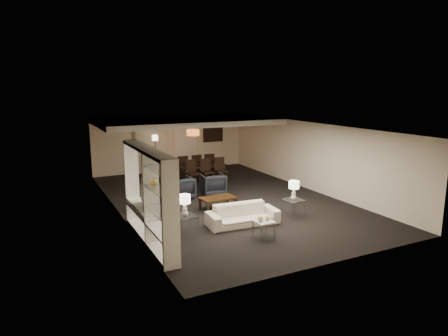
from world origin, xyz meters
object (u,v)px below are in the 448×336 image
sofa (243,215)px  chair_nr (221,170)px  table_lamp_left (185,205)px  chair_fl (182,167)px  chair_fm (195,166)px  armchair_left (181,188)px  chair_fr (208,165)px  floor_speaker (129,195)px  chair_nm (208,172)px  floor_lamp (156,155)px  pendant_light (193,133)px  armchair_right (213,184)px  vase_amber (154,182)px  table_lamp_right (294,190)px  marble_table (264,229)px  coffee_table (218,203)px  side_table_right (293,208)px  television (144,195)px  chair_nl (193,173)px  dining_table (201,172)px  vase_blue (165,213)px  side_table_left (185,225)px

sofa → chair_nr: bearing=75.0°
table_lamp_left → chair_nr: 5.88m
chair_fl → chair_fm: (0.60, 0.00, 0.00)m
armchair_left → chair_fr: (2.27, 2.81, 0.13)m
chair_fl → chair_fm: size_ratio=1.00×
floor_speaker → chair_nm: 4.25m
floor_lamp → chair_nr: bearing=-51.5°
armchair_left → chair_nm: 2.25m
pendant_light → armchair_right: (-0.35, -2.69, -1.55)m
vase_amber → table_lamp_right: bearing=8.1°
marble_table → floor_lamp: 8.40m
armchair_left → marble_table: armchair_left is taller
marble_table → table_lamp_left: bearing=147.1°
coffee_table → chair_fm: bearing=76.7°
sofa → armchair_left: size_ratio=2.45×
chair_fm → side_table_right: bearing=96.7°
television → chair_nl: (3.10, 4.39, -0.58)m
chair_fm → chair_fr: size_ratio=1.00×
pendant_light → chair_fr: (0.72, 0.12, -1.43)m
side_table_right → chair_nr: bearing=90.4°
floor_speaker → armchair_right: bearing=12.8°
armchair_left → dining_table: size_ratio=0.43×
armchair_left → coffee_table: bearing=105.9°
table_lamp_left → chair_nm: (2.77, 4.81, -0.30)m
sofa → armchair_right: bearing=83.8°
table_lamp_right → vase_blue: (-4.36, -1.39, 0.35)m
coffee_table → television: size_ratio=0.97×
pendant_light → marble_table: pendant_light is taller
side_table_right → floor_lamp: floor_lamp is taller
side_table_right → chair_fl: chair_fl is taller
side_table_left → floor_lamp: bearing=79.0°
pendant_light → vase_amber: (-3.61, -6.61, -0.27)m
table_lamp_left → floor_lamp: bearing=79.0°
armchair_right → chair_fr: size_ratio=0.82×
coffee_table → television: television is taller
marble_table → dining_table: (1.07, 6.56, 0.11)m
pendant_light → television: 6.68m
sofa → table_lamp_left: size_ratio=3.53×
coffee_table → chair_nr: bearing=62.6°
side_table_right → chair_fr: (-0.03, 6.11, 0.24)m
vase_amber → chair_fm: 7.79m
table_lamp_right → floor_lamp: 7.54m
vase_amber → chair_nr: vase_amber is taller
sofa → floor_speaker: 3.64m
side_table_right → television: 4.43m
floor_speaker → pendant_light: bearing=44.2°
pendant_light → chair_nl: pendant_light is taller
armchair_right → side_table_right: bearing=114.8°
table_lamp_right → dining_table: size_ratio=0.30×
side_table_right → chair_fr: 6.12m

